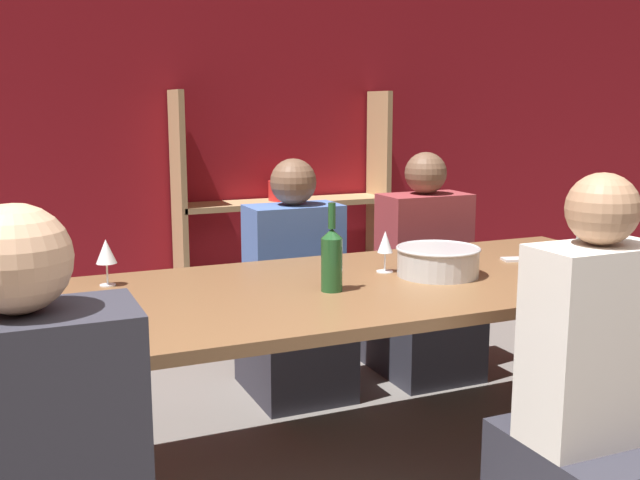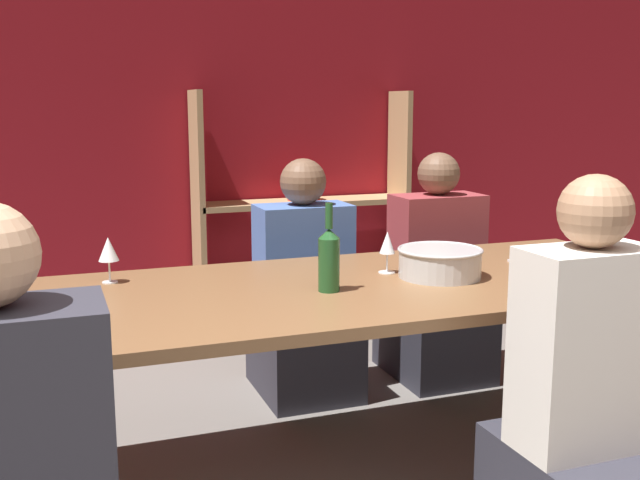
# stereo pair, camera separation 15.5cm
# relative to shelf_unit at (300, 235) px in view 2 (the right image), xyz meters

# --- Properties ---
(wall_back_red) EXTENTS (8.80, 0.06, 2.70)m
(wall_back_red) POSITION_rel_shelf_unit_xyz_m (-0.76, 0.20, 0.80)
(wall_back_red) COLOR maroon
(wall_back_red) RESTS_ON ground_plane
(shelf_unit) EXTENTS (1.43, 0.30, 1.49)m
(shelf_unit) POSITION_rel_shelf_unit_xyz_m (0.00, 0.00, 0.00)
(shelf_unit) COLOR tan
(shelf_unit) RESTS_ON ground_plane
(dining_table) EXTENTS (2.75, 1.02, 0.76)m
(dining_table) POSITION_rel_shelf_unit_xyz_m (-0.63, -2.17, 0.14)
(dining_table) COLOR brown
(dining_table) RESTS_ON ground_plane
(mixing_bowl) EXTENTS (0.32, 0.32, 0.11)m
(mixing_bowl) POSITION_rel_shelf_unit_xyz_m (-0.19, -2.19, 0.27)
(mixing_bowl) COLOR #B7BABC
(mixing_bowl) RESTS_ON dining_table
(wine_bottle_green) EXTENTS (0.08, 0.08, 0.31)m
(wine_bottle_green) POSITION_rel_shelf_unit_xyz_m (-0.66, -2.25, 0.33)
(wine_bottle_green) COLOR #1E4C23
(wine_bottle_green) RESTS_ON dining_table
(wine_bottle_dark) EXTENTS (0.08, 0.08, 0.32)m
(wine_bottle_dark) POSITION_rel_shelf_unit_xyz_m (0.33, -2.41, 0.33)
(wine_bottle_dark) COLOR #B2C6C1
(wine_bottle_dark) RESTS_ON dining_table
(wine_glass_white_a) EXTENTS (0.07, 0.07, 0.17)m
(wine_glass_white_a) POSITION_rel_shelf_unit_xyz_m (-1.36, -1.85, 0.33)
(wine_glass_white_a) COLOR white
(wine_glass_white_a) RESTS_ON dining_table
(wine_glass_white_d) EXTENTS (0.07, 0.07, 0.18)m
(wine_glass_white_d) POSITION_rel_shelf_unit_xyz_m (0.62, -2.17, 0.33)
(wine_glass_white_d) COLOR white
(wine_glass_white_d) RESTS_ON dining_table
(wine_glass_white_e) EXTENTS (0.07, 0.07, 0.16)m
(wine_glass_white_e) POSITION_rel_shelf_unit_xyz_m (-0.34, -2.06, 0.32)
(wine_glass_white_e) COLOR white
(wine_glass_white_e) RESTS_ON dining_table
(cell_phone) EXTENTS (0.16, 0.11, 0.01)m
(cell_phone) POSITION_rel_shelf_unit_xyz_m (0.28, -2.09, 0.22)
(cell_phone) COLOR silver
(cell_phone) RESTS_ON dining_table
(person_far_a) EXTENTS (0.45, 0.56, 1.16)m
(person_far_a) POSITION_rel_shelf_unit_xyz_m (0.30, -1.30, -0.13)
(person_far_a) COLOR #2D2D38
(person_far_a) RESTS_ON ground_plane
(person_near_b) EXTENTS (0.39, 0.49, 1.21)m
(person_near_b) POSITION_rel_shelf_unit_xyz_m (-0.14, -2.96, -0.10)
(person_near_b) COLOR #2D2D38
(person_near_b) RESTS_ON ground_plane
(person_far_b) EXTENTS (0.45, 0.56, 1.15)m
(person_far_b) POSITION_rel_shelf_unit_xyz_m (-0.42, -1.29, -0.13)
(person_far_b) COLOR #2D2D38
(person_far_b) RESTS_ON ground_plane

